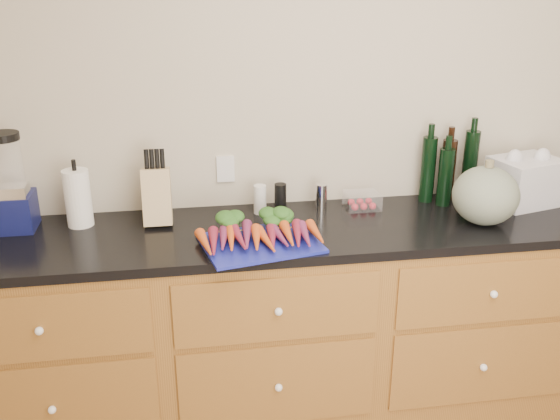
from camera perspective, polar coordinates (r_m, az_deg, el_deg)
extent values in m
cube|color=beige|center=(2.94, 6.70, 7.82)|extent=(4.10, 0.05, 2.60)
cube|color=brown|center=(2.97, 7.65, -9.87)|extent=(3.60, 0.60, 0.90)
cube|color=brown|center=(2.53, -21.10, -10.09)|extent=(0.82, 0.01, 0.28)
sphere|color=white|center=(2.52, -21.17, -10.28)|extent=(0.03, 0.03, 0.03)
cube|color=brown|center=(2.73, -20.06, -16.58)|extent=(0.82, 0.01, 0.38)
sphere|color=white|center=(2.72, -20.12, -16.79)|extent=(0.03, 0.03, 0.03)
cube|color=brown|center=(2.49, -0.19, -9.10)|extent=(0.82, 0.01, 0.28)
sphere|color=white|center=(2.47, -0.13, -9.28)|extent=(0.03, 0.03, 0.03)
cube|color=brown|center=(2.69, -0.18, -15.73)|extent=(0.82, 0.01, 0.38)
sphere|color=white|center=(2.67, -0.13, -15.93)|extent=(0.03, 0.03, 0.03)
cube|color=brown|center=(2.75, 18.83, -7.15)|extent=(0.82, 0.01, 0.28)
sphere|color=white|center=(2.74, 18.98, -7.30)|extent=(0.03, 0.03, 0.03)
cube|color=brown|center=(2.93, 17.98, -13.35)|extent=(0.82, 0.01, 0.38)
sphere|color=white|center=(2.92, 18.12, -13.52)|extent=(0.03, 0.03, 0.03)
cube|color=black|center=(2.76, 8.12, -1.48)|extent=(3.64, 0.62, 0.04)
cube|color=#192094|center=(2.50, -1.81, -3.04)|extent=(0.51, 0.42, 0.01)
cone|color=#DA5119|center=(2.46, -6.83, -2.95)|extent=(0.04, 0.21, 0.04)
cone|color=maroon|center=(2.46, -6.04, -2.90)|extent=(0.04, 0.21, 0.04)
cone|color=#782550|center=(2.46, -5.25, -2.85)|extent=(0.04, 0.21, 0.04)
cone|color=#DA5119|center=(2.46, -4.46, -2.81)|extent=(0.04, 0.21, 0.04)
cone|color=maroon|center=(2.47, -3.67, -2.76)|extent=(0.04, 0.21, 0.04)
cone|color=#782550|center=(2.47, -2.89, -2.71)|extent=(0.04, 0.21, 0.04)
cone|color=#DA5119|center=(2.47, -2.10, -2.66)|extent=(0.04, 0.21, 0.04)
ellipsoid|color=#21551C|center=(2.61, -4.75, -1.19)|extent=(0.21, 0.13, 0.06)
cone|color=#DA5119|center=(2.48, -1.42, -2.62)|extent=(0.04, 0.21, 0.04)
cone|color=maroon|center=(2.48, -0.64, -2.57)|extent=(0.04, 0.21, 0.04)
cone|color=#782550|center=(2.48, 0.14, -2.52)|extent=(0.04, 0.21, 0.04)
cone|color=#DA5119|center=(2.49, 0.91, -2.47)|extent=(0.04, 0.21, 0.04)
cone|color=maroon|center=(2.49, 1.68, -2.43)|extent=(0.04, 0.21, 0.04)
cone|color=#782550|center=(2.50, 2.45, -2.38)|extent=(0.04, 0.21, 0.04)
cone|color=#DA5119|center=(2.51, 3.21, -2.33)|extent=(0.04, 0.21, 0.04)
ellipsoid|color=#21551C|center=(2.63, 0.33, -0.90)|extent=(0.21, 0.13, 0.06)
ellipsoid|color=#5C6857|center=(2.81, 18.28, 1.27)|extent=(0.28, 0.28, 0.25)
cube|color=#0F1449|center=(2.85, -23.10, -0.14)|extent=(0.17, 0.17, 0.16)
cube|color=silver|center=(2.79, -23.53, 1.59)|extent=(0.15, 0.10, 0.05)
cylinder|color=white|center=(2.79, -23.70, 3.76)|extent=(0.13, 0.13, 0.21)
cylinder|color=black|center=(2.76, -24.07, 6.16)|extent=(0.13, 0.13, 0.03)
cylinder|color=white|center=(2.78, -17.99, 1.04)|extent=(0.11, 0.11, 0.25)
cube|color=tan|center=(2.73, -11.19, 1.24)|extent=(0.12, 0.12, 0.24)
cylinder|color=silver|center=(2.80, -1.84, 0.98)|extent=(0.06, 0.06, 0.13)
cylinder|color=black|center=(2.81, 0.04, 1.10)|extent=(0.05, 0.05, 0.13)
cylinder|color=silver|center=(2.85, 3.80, 1.19)|extent=(0.05, 0.05, 0.12)
cube|color=white|center=(2.89, 7.51, 0.86)|extent=(0.16, 0.13, 0.07)
cylinder|color=black|center=(3.00, 13.37, 3.63)|extent=(0.07, 0.07, 0.31)
cylinder|color=black|center=(3.05, 15.09, 3.57)|extent=(0.07, 0.07, 0.29)
cylinder|color=black|center=(3.08, 16.96, 3.93)|extent=(0.07, 0.07, 0.33)
cylinder|color=black|center=(2.98, 14.88, 2.92)|extent=(0.07, 0.07, 0.27)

